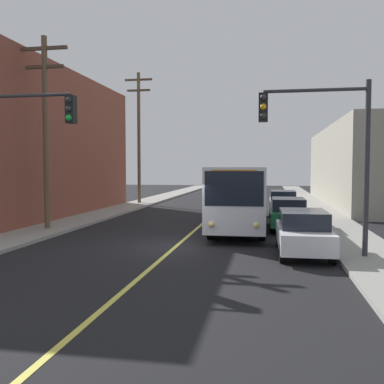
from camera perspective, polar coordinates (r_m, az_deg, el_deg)
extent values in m
plane|color=black|center=(17.42, -2.21, -7.29)|extent=(120.00, 120.00, 0.00)
cube|color=gray|center=(29.04, -12.06, -2.97)|extent=(2.50, 90.00, 0.15)
cube|color=gray|center=(27.16, 17.64, -3.48)|extent=(2.50, 90.00, 0.15)
cube|color=#D8CC4C|center=(32.10, 3.49, -2.43)|extent=(0.16, 60.00, 0.01)
cube|color=brown|center=(30.69, -24.05, 5.71)|extent=(10.00, 20.59, 9.30)
cube|color=black|center=(28.23, -15.54, -0.08)|extent=(0.06, 14.41, 1.30)
cube|color=black|center=(28.23, -15.64, 6.41)|extent=(0.06, 14.41, 1.30)
cube|color=black|center=(39.34, 17.19, 0.80)|extent=(0.06, 17.46, 1.30)
cube|color=black|center=(39.34, 17.27, 5.47)|extent=(0.06, 17.46, 1.30)
cube|color=silver|center=(23.19, 6.46, -0.13)|extent=(2.76, 12.04, 2.75)
cube|color=black|center=(17.20, 5.58, 0.45)|extent=(2.35, 0.12, 1.40)
cube|color=black|center=(29.14, 7.00, 1.79)|extent=(2.30, 0.12, 1.10)
cube|color=black|center=(23.26, 3.38, 1.19)|extent=(0.24, 10.20, 1.10)
cube|color=black|center=(23.15, 9.58, 1.14)|extent=(0.24, 10.20, 1.10)
cube|color=orange|center=(17.19, 5.59, 2.44)|extent=(1.79, 0.09, 0.30)
sphere|color=#F9D872|center=(17.37, 2.59, -4.32)|extent=(0.24, 0.24, 0.24)
sphere|color=#F9D872|center=(17.26, 8.51, -4.40)|extent=(0.24, 0.24, 0.24)
cylinder|color=black|center=(19.24, 2.51, -4.78)|extent=(0.32, 1.01, 1.00)
cylinder|color=black|center=(19.12, 9.25, -4.87)|extent=(0.32, 1.01, 1.00)
cylinder|color=black|center=(26.85, 4.38, -2.49)|extent=(0.32, 1.01, 1.00)
cylinder|color=black|center=(26.77, 9.19, -2.55)|extent=(0.32, 1.01, 1.00)
cube|color=silver|center=(16.34, 14.50, -5.72)|extent=(1.88, 4.43, 0.70)
cube|color=black|center=(16.25, 14.53, -3.45)|extent=(1.67, 2.49, 0.60)
cylinder|color=black|center=(14.87, 11.94, -7.94)|extent=(0.23, 0.64, 0.64)
cylinder|color=black|center=(15.04, 18.09, -7.91)|extent=(0.23, 0.64, 0.64)
cylinder|color=black|center=(17.82, 11.44, -6.07)|extent=(0.23, 0.64, 0.64)
cylinder|color=black|center=(17.96, 16.57, -6.07)|extent=(0.23, 0.64, 0.64)
cube|color=#196038|center=(22.67, 12.62, -3.20)|extent=(1.82, 4.41, 0.70)
cube|color=black|center=(22.61, 12.64, -1.56)|extent=(1.63, 2.47, 0.60)
cylinder|color=black|center=(21.21, 10.60, -4.57)|extent=(0.22, 0.64, 0.64)
cylinder|color=black|center=(21.28, 14.92, -4.60)|extent=(0.22, 0.64, 0.64)
cylinder|color=black|center=(24.19, 10.57, -3.61)|extent=(0.22, 0.64, 0.64)
cylinder|color=black|center=(24.25, 14.36, -3.64)|extent=(0.22, 0.64, 0.64)
cube|color=#B7B7BC|center=(29.92, 11.95, -1.64)|extent=(1.83, 4.41, 0.70)
cube|color=black|center=(29.88, 11.97, -0.39)|extent=(1.64, 2.48, 0.60)
cylinder|color=black|center=(28.45, 10.41, -2.58)|extent=(0.22, 0.64, 0.64)
cylinder|color=black|center=(28.50, 13.63, -2.61)|extent=(0.22, 0.64, 0.64)
cylinder|color=black|center=(31.44, 10.42, -2.03)|extent=(0.22, 0.64, 0.64)
cylinder|color=black|center=(31.48, 13.33, -2.05)|extent=(0.22, 0.64, 0.64)
cylinder|color=brown|center=(22.81, -18.79, 7.40)|extent=(0.28, 0.28, 9.51)
cube|color=#4C3D2D|center=(23.49, -18.99, 17.55)|extent=(2.40, 0.16, 0.16)
cube|color=#4C3D2D|center=(23.28, -18.94, 15.41)|extent=(2.00, 0.16, 0.16)
cylinder|color=brown|center=(37.63, -7.05, 7.10)|extent=(0.28, 0.28, 11.14)
cube|color=#4C3D2D|center=(38.29, -7.10, 14.54)|extent=(2.40, 0.16, 0.16)
cube|color=#4C3D2D|center=(38.12, -7.09, 13.21)|extent=(2.00, 0.16, 0.16)
cylinder|color=#2D2D33|center=(17.43, -21.06, 11.82)|extent=(3.50, 0.12, 0.12)
cube|color=black|center=(16.53, -15.73, 10.47)|extent=(0.32, 0.36, 1.00)
sphere|color=#2D2D2D|center=(16.40, -16.04, 11.65)|extent=(0.22, 0.22, 0.22)
sphere|color=#2D2D2D|center=(16.36, -16.02, 10.54)|extent=(0.22, 0.22, 0.22)
sphere|color=green|center=(16.32, -16.00, 9.43)|extent=(0.22, 0.22, 0.22)
cylinder|color=#2D2D33|center=(15.83, 22.14, 2.87)|extent=(0.18, 0.18, 6.00)
cylinder|color=#2D2D33|center=(15.78, 15.97, 12.84)|extent=(3.50, 0.12, 0.12)
cube|color=black|center=(15.62, 9.42, 10.98)|extent=(0.32, 0.36, 1.00)
sphere|color=#2D2D2D|center=(15.48, 9.43, 12.24)|extent=(0.22, 0.22, 0.22)
sphere|color=#F2A519|center=(15.44, 9.41, 11.07)|extent=(0.22, 0.22, 0.22)
sphere|color=#2D2D2D|center=(15.39, 9.40, 9.89)|extent=(0.22, 0.22, 0.22)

